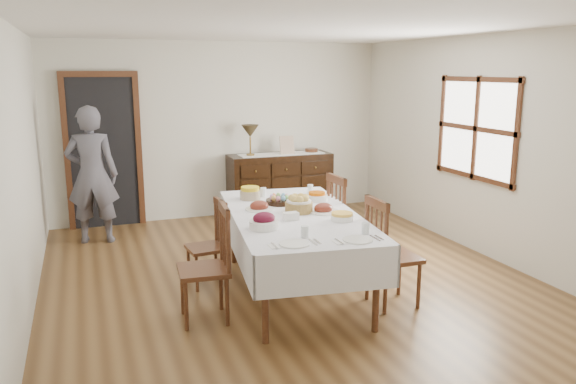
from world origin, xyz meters
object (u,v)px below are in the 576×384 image
object	(u,v)px
dining_table	(294,223)
chair_right_far	(347,222)
sideboard	(280,184)
chair_left_near	(209,263)
table_lamp	(250,132)
chair_right_near	(389,252)
chair_left_far	(210,242)
person	(92,170)

from	to	relation	value
dining_table	chair_right_far	world-z (taller)	chair_right_far
chair_right_far	sideboard	size ratio (longest dim) A/B	0.69
chair_left_near	table_lamp	world-z (taller)	table_lamp
chair_right_near	table_lamp	size ratio (longest dim) A/B	2.27
chair_left_near	chair_right_far	size ratio (longest dim) A/B	0.97
chair_right_far	sideboard	distance (m)	2.56
chair_left_far	sideboard	xyz separation A→B (m)	(1.63, 2.48, 0.02)
chair_left_far	person	size ratio (longest dim) A/B	0.47
person	table_lamp	xyz separation A→B (m)	(2.24, 0.49, 0.35)
chair_left_near	chair_right_near	world-z (taller)	chair_left_near
table_lamp	sideboard	bearing A→B (deg)	2.73
chair_left_near	person	bearing A→B (deg)	-157.67
chair_right_far	table_lamp	world-z (taller)	table_lamp
dining_table	chair_left_near	bearing A→B (deg)	-152.64
chair_right_near	table_lamp	world-z (taller)	table_lamp
sideboard	table_lamp	distance (m)	0.95
sideboard	chair_left_far	bearing A→B (deg)	-123.41
chair_right_far	table_lamp	size ratio (longest dim) A/B	2.34
chair_left_near	sideboard	distance (m)	3.79
chair_right_far	table_lamp	distance (m)	2.67
chair_right_far	sideboard	bearing A→B (deg)	-3.80
sideboard	person	world-z (taller)	person
dining_table	chair_left_near	world-z (taller)	chair_left_near
chair_right_near	person	distance (m)	4.00
chair_left_near	table_lamp	distance (m)	3.64
dining_table	person	bearing A→B (deg)	133.85
sideboard	table_lamp	bearing A→B (deg)	-177.27
chair_right_far	table_lamp	xyz separation A→B (m)	(-0.36, 2.54, 0.75)
chair_left_near	chair_left_far	distance (m)	0.86
chair_right_near	person	xyz separation A→B (m)	(-2.53, 3.07, 0.41)
person	chair_left_near	bearing A→B (deg)	118.28
chair_right_far	dining_table	bearing A→B (deg)	116.77
chair_left_near	sideboard	xyz separation A→B (m)	(1.82, 3.32, -0.06)
dining_table	table_lamp	bearing A→B (deg)	89.28
chair_right_near	person	bearing A→B (deg)	40.19
dining_table	chair_right_near	xyz separation A→B (m)	(0.72, -0.60, -0.19)
chair_left_far	person	distance (m)	2.29
chair_left_far	table_lamp	bearing A→B (deg)	149.08
table_lamp	chair_left_near	bearing A→B (deg)	-112.36
chair_left_near	sideboard	bearing A→B (deg)	155.91
chair_left_near	table_lamp	xyz separation A→B (m)	(1.35, 3.29, 0.77)
chair_right_near	table_lamp	distance (m)	3.65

